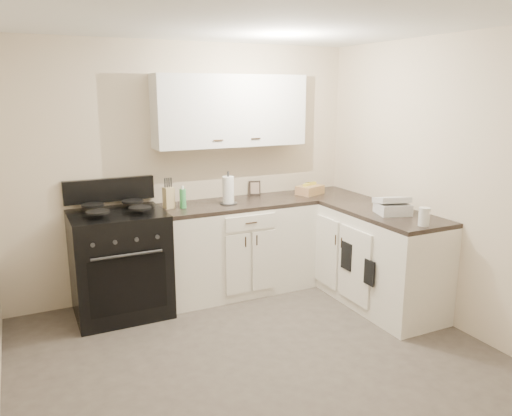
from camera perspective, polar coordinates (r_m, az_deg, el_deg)
name	(u,v)px	position (r m, az deg, el deg)	size (l,w,h in m)	color
floor	(267,369)	(3.93, 1.31, -17.88)	(3.60, 3.60, 0.00)	#473F38
ceiling	(269,15)	(3.40, 1.54, 21.16)	(3.60, 3.60, 0.00)	white
wall_back	(187,170)	(5.09, -7.92, 4.29)	(3.60, 3.60, 0.00)	beige
wall_right	(457,186)	(4.55, 22.01, 2.39)	(3.60, 3.60, 0.00)	beige
wall_front	(487,304)	(2.10, 24.87, -9.89)	(3.60, 3.60, 0.00)	beige
base_cabinets_back	(238,248)	(5.15, -2.08, -4.65)	(1.55, 0.60, 0.90)	white
base_cabinets_right	(362,252)	(5.15, 11.98, -4.95)	(0.60, 1.90, 0.90)	white
countertop_back	(238,204)	(5.03, -2.12, 0.46)	(1.55, 0.60, 0.04)	black
countertop_right	(364,207)	(5.03, 12.23, 0.15)	(0.60, 1.90, 0.04)	black
upper_cabinets	(231,111)	(5.04, -2.91, 11.05)	(1.55, 0.30, 0.70)	white
stove	(120,266)	(4.80, -15.29, -6.38)	(0.83, 0.71, 1.01)	black
knife_block	(169,198)	(4.81, -9.95, 1.17)	(0.09, 0.08, 0.20)	#D3BB82
paper_towel	(228,190)	(4.92, -3.19, 2.04)	(0.11, 0.11, 0.27)	white
soap_bottle	(183,199)	(4.80, -8.36, 1.07)	(0.06, 0.06, 0.18)	#40A757
picture_frame	(255,188)	(5.35, -0.16, 2.31)	(0.12, 0.02, 0.15)	black
wicker_basket	(310,190)	(5.43, 6.18, 2.07)	(0.28, 0.19, 0.09)	tan
countertop_grill	(393,208)	(4.70, 15.35, -0.05)	(0.27, 0.26, 0.10)	silver
glass_jar	(424,217)	(4.35, 18.66, -0.95)	(0.09, 0.09, 0.15)	silver
oven_mitt_near	(369,273)	(4.56, 12.83, -7.22)	(0.02, 0.13, 0.23)	black
oven_mitt_far	(347,256)	(4.80, 10.33, -5.42)	(0.02, 0.15, 0.27)	black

